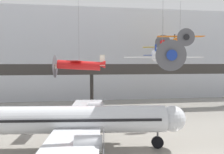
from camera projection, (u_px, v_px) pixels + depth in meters
hangar_back_wall at (90, 54)px, 50.62m from camera, size 140.00×3.00×23.05m
mezzanine_walkway at (92, 72)px, 38.96m from camera, size 110.00×3.20×9.18m
airliner_silver_main at (72, 120)px, 21.46m from camera, size 25.22×28.72×8.87m
suspended_plane_red_highwing at (79, 65)px, 30.42m from camera, size 8.02×9.84×12.15m
suspended_plane_orange_highwing at (180, 39)px, 32.77m from camera, size 7.61×6.23×7.57m
suspended_plane_white_twin at (162, 54)px, 22.71m from camera, size 8.75×7.14×10.74m
suspended_plane_yellow_lowwing at (163, 46)px, 44.03m from camera, size 8.59×7.43×7.46m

